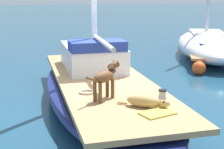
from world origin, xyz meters
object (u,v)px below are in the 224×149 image
Objects in this scene: sailboat_main at (103,92)px; coiled_rope at (87,92)px; dog_brown at (105,77)px; deck_towel at (157,113)px; dog_tan at (146,101)px; moored_boat_starboard_side at (208,44)px; deck_winch at (162,95)px; mooring_buoy at (199,68)px.

sailboat_main is 22.63× the size of coiled_rope.
sailboat_main is 1.68m from dog_brown.
dog_brown is 1.39× the size of deck_towel.
moored_boat_starboard_side reaches higher than dog_tan.
deck_winch is 1.53m from coiled_rope.
deck_towel is at bearing -56.00° from coiled_rope.
coiled_rope is at bearing 149.43° from deck_winch.
dog_tan is 0.52m from deck_winch.
sailboat_main is 16.66× the size of mooring_buoy.
deck_winch is 5.08m from mooring_buoy.
coiled_rope is at bearing 129.74° from dog_tan.
sailboat_main is at bearing 99.98° from dog_tan.
dog_brown is 0.11× the size of moored_boat_starboard_side.
dog_brown is at bearing 134.99° from dog_tan.
coiled_rope is 0.04× the size of moored_boat_starboard_side.
coiled_rope reaches higher than deck_towel.
sailboat_main is 13.09× the size of deck_towel.
moored_boat_starboard_side reaches higher than deck_towel.
deck_winch is 0.38× the size of deck_towel.
deck_winch reaches higher than deck_towel.
dog_tan is (0.37, -2.09, 0.43)m from sailboat_main.
coiled_rope is at bearing 121.66° from dog_brown.
moored_boat_starboard_side is at bearing 43.37° from sailboat_main.
dog_tan is 2.65× the size of coiled_rope.
dog_brown is 5.54m from mooring_buoy.
dog_brown reaches higher than sailboat_main.
moored_boat_starboard_side is (4.82, 7.46, -0.13)m from deck_towel.
mooring_buoy is (3.62, 2.39, -0.12)m from sailboat_main.
coiled_rope reaches higher than sailboat_main.
dog_brown is at bearing 163.38° from deck_winch.
dog_brown is 2.41× the size of coiled_rope.
deck_winch is 0.65× the size of coiled_rope.
moored_boat_starboard_side is 16.78× the size of mooring_buoy.
deck_winch is at bearing -123.52° from moored_boat_starboard_side.
deck_towel is 1.27× the size of mooring_buoy.
dog_tan reaches higher than deck_winch.
dog_tan is 5.56m from mooring_buoy.
deck_winch is 0.03× the size of moored_boat_starboard_side.
dog_brown reaches higher than deck_towel.
sailboat_main is at bearing -146.55° from mooring_buoy.
moored_boat_starboard_side reaches higher than dog_brown.
dog_brown is at bearing -134.83° from mooring_buoy.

